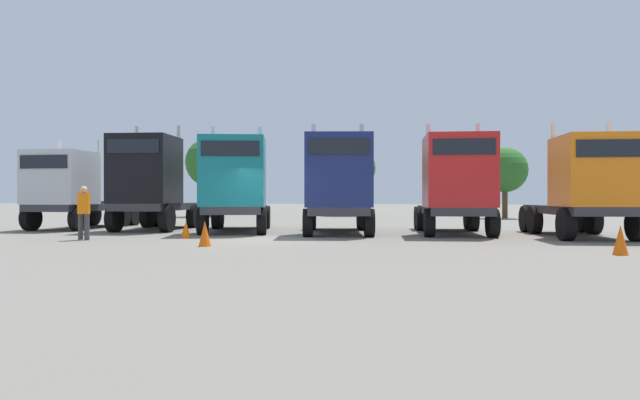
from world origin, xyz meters
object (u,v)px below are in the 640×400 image
object	(u,v)px
semi_truck_silver	(71,189)
visitor_in_hivis	(84,209)
semi_truck_teal	(235,185)
semi_truck_red	(456,184)
traffic_cone_mid	(186,230)
semi_truck_black	(151,182)
traffic_cone_near	(205,234)
traffic_cone_far	(620,240)
semi_truck_navy	(338,184)
semi_truck_orange	(588,186)

from	to	relation	value
semi_truck_silver	visitor_in_hivis	world-z (taller)	semi_truck_silver
semi_truck_teal	semi_truck_red	bearing A→B (deg)	78.20
traffic_cone_mid	semi_truck_black	bearing A→B (deg)	134.29
semi_truck_black	traffic_cone_near	xyz separation A→B (m)	(5.44, -6.28, -1.70)
semi_truck_silver	semi_truck_red	distance (m)	16.55
traffic_cone_mid	traffic_cone_far	size ratio (longest dim) A/B	0.78
semi_truck_silver	visitor_in_hivis	distance (m)	6.88
semi_truck_silver	semi_truck_black	bearing A→B (deg)	83.67
semi_truck_black	semi_truck_navy	size ratio (longest dim) A/B	0.91
semi_truck_silver	semi_truck_navy	distance (m)	12.21
semi_truck_silver	visitor_in_hivis	xyz separation A→B (m)	(4.50, -5.15, -0.73)
semi_truck_teal	traffic_cone_far	bearing A→B (deg)	48.69
semi_truck_black	traffic_cone_far	xyz separation A→B (m)	(16.37, -6.15, -1.70)
visitor_in_hivis	traffic_cone_near	xyz separation A→B (m)	(4.91, -1.23, -0.67)
traffic_cone_far	traffic_cone_near	bearing A→B (deg)	-179.34
semi_truck_silver	semi_truck_teal	size ratio (longest dim) A/B	0.91
semi_truck_silver	semi_truck_orange	xyz separation A→B (m)	(20.94, -0.63, 0.04)
semi_truck_orange	traffic_cone_far	distance (m)	5.83
semi_truck_navy	semi_truck_orange	world-z (taller)	semi_truck_navy
visitor_in_hivis	semi_truck_navy	bearing A→B (deg)	130.87
semi_truck_black	semi_truck_orange	bearing A→B (deg)	79.70
traffic_cone_near	semi_truck_navy	bearing A→B (deg)	64.23
semi_truck_silver	traffic_cone_far	xyz separation A→B (m)	(20.36, -6.25, -1.40)
traffic_cone_near	semi_truck_orange	bearing A→B (deg)	26.49
traffic_cone_far	semi_truck_silver	bearing A→B (deg)	162.94
semi_truck_teal	semi_truck_red	distance (m)	8.57
semi_truck_black	traffic_cone_far	size ratio (longest dim) A/B	8.12
traffic_cone_near	traffic_cone_far	world-z (taller)	traffic_cone_far
semi_truck_teal	semi_truck_orange	xyz separation A→B (m)	(12.92, 0.00, -0.11)
semi_truck_navy	semi_truck_red	world-z (taller)	semi_truck_navy
semi_truck_teal	traffic_cone_near	world-z (taller)	semi_truck_teal
traffic_cone_near	semi_truck_black	bearing A→B (deg)	130.90
semi_truck_teal	semi_truck_navy	size ratio (longest dim) A/B	1.03
semi_truck_black	semi_truck_red	size ratio (longest dim) A/B	0.95
semi_truck_orange	traffic_cone_mid	size ratio (longest dim) A/B	10.44
semi_truck_teal	semi_truck_orange	distance (m)	12.92
semi_truck_navy	traffic_cone_mid	xyz separation A→B (m)	(-4.79, -2.97, -1.64)
visitor_in_hivis	traffic_cone_far	size ratio (longest dim) A/B	2.40
semi_truck_red	traffic_cone_mid	xyz separation A→B (m)	(-9.16, -3.72, -1.63)
traffic_cone_mid	traffic_cone_far	xyz separation A→B (m)	(12.96, -2.65, 0.08)
semi_truck_red	traffic_cone_far	distance (m)	7.57
semi_truck_black	traffic_cone_far	world-z (taller)	semi_truck_black
semi_truck_red	semi_truck_teal	bearing A→B (deg)	-92.30
semi_truck_black	semi_truck_navy	xyz separation A→B (m)	(8.21, -0.53, -0.14)
semi_truck_black	visitor_in_hivis	size ratio (longest dim) A/B	3.38
traffic_cone_far	semi_truck_black	bearing A→B (deg)	159.41
semi_truck_silver	semi_truck_navy	bearing A→B (deg)	82.11
semi_truck_black	traffic_cone_mid	distance (m)	5.21
semi_truck_teal	visitor_in_hivis	bearing A→B (deg)	-54.79
semi_truck_navy	semi_truck_black	bearing A→B (deg)	-106.04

